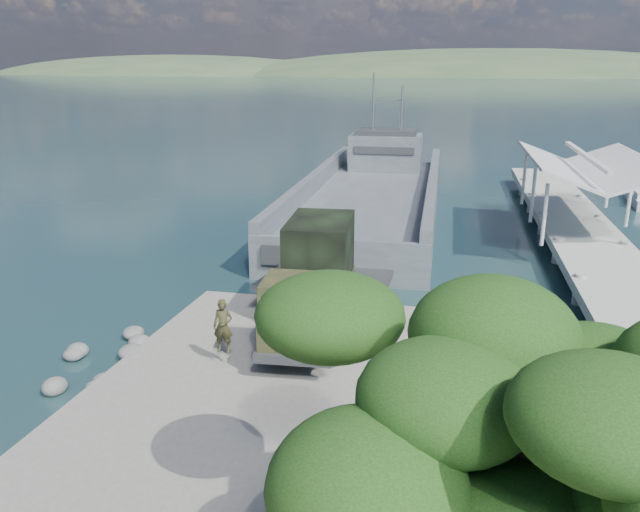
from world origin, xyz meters
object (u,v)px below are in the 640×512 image
Objects in this scene: military_truck at (314,278)px; soldier at (224,337)px; landing_craft at (372,204)px; overhang_tree at (497,404)px; pier at (582,223)px.

military_truck is 4.58× the size of soldier.
landing_craft reaches higher than soldier.
overhang_tree is at bearing -70.93° from military_truck.
soldier is (-1.95, -23.94, 0.58)m from landing_craft.
military_truck is (-12.16, -14.44, 0.80)m from pier.
military_truck is at bearing 112.43° from overhang_tree.
military_truck is at bearing -89.71° from landing_craft.
pier is 28.92m from overhang_tree.
landing_craft is (-12.50, 5.85, -0.77)m from pier.
military_truck reaches higher than soldier.
landing_craft is at bearing 154.90° from pier.
pier reaches higher than soldier.
landing_craft is at bearing 99.90° from overhang_tree.
overhang_tree reaches higher than military_truck.
soldier is (-14.45, -18.08, -0.19)m from pier.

